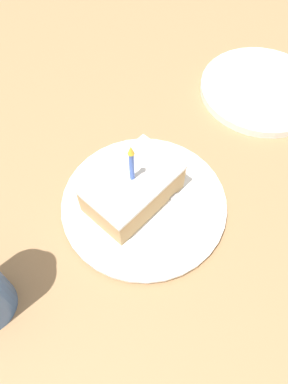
% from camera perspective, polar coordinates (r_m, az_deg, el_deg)
% --- Properties ---
extents(ground_plane, '(2.40, 2.40, 0.04)m').
position_cam_1_polar(ground_plane, '(0.57, 2.47, -3.47)').
color(ground_plane, '#9E754C').
rests_on(ground_plane, ground).
extents(plate, '(0.24, 0.24, 0.01)m').
position_cam_1_polar(plate, '(0.55, 0.00, -1.80)').
color(plate, white).
rests_on(plate, ground_plane).
extents(cake_slice, '(0.08, 0.13, 0.12)m').
position_cam_1_polar(cake_slice, '(0.53, -1.73, 0.58)').
color(cake_slice, tan).
rests_on(cake_slice, plate).
extents(fork, '(0.16, 0.07, 0.00)m').
position_cam_1_polar(fork, '(0.55, 5.11, -0.95)').
color(fork, silver).
rests_on(fork, plate).
extents(side_plate, '(0.22, 0.22, 0.01)m').
position_cam_1_polar(side_plate, '(0.74, 17.45, 14.68)').
color(side_plate, white).
rests_on(side_plate, ground_plane).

